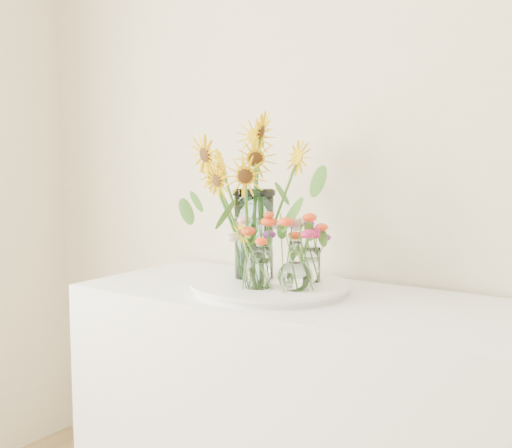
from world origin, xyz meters
name	(u,v)px	position (x,y,z in m)	size (l,w,h in m)	color
counter	(299,435)	(-0.53, 1.93, 0.45)	(1.40, 0.60, 0.90)	white
tray	(270,288)	(-0.62, 1.91, 0.91)	(0.47, 0.47, 0.03)	white
mason_jar	(254,234)	(-0.71, 1.95, 1.07)	(0.12, 0.12, 0.29)	#A9DBD9
sunflower_bouquet	(254,198)	(-0.71, 1.95, 1.19)	(0.71, 0.71, 0.52)	#F4C105
small_vase_a	(258,268)	(-0.61, 1.82, 0.99)	(0.08, 0.08, 0.13)	white
wildflower_posy_a	(258,253)	(-0.61, 1.82, 1.03)	(0.21, 0.21, 0.22)	#FC4215
small_vase_b	(295,266)	(-0.50, 1.86, 1.00)	(0.10, 0.10, 0.15)	white
wildflower_posy_b	(295,251)	(-0.50, 1.86, 1.04)	(0.21, 0.21, 0.24)	#FC4215
small_vase_c	(310,265)	(-0.53, 1.99, 0.98)	(0.06, 0.06, 0.11)	white
wildflower_posy_c	(310,251)	(-0.53, 1.99, 1.03)	(0.19, 0.19, 0.20)	#FC4215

